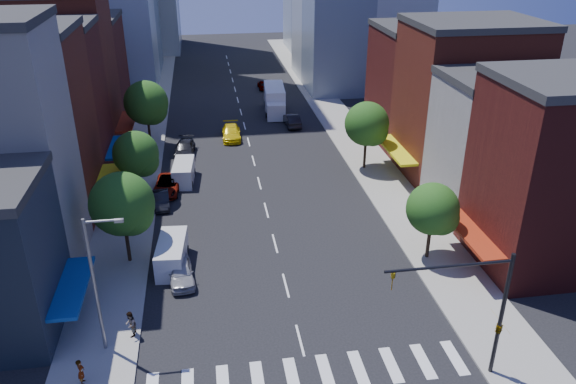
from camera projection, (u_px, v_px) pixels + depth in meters
name	position (u px, v px, depth m)	size (l,w,h in m)	color
ground	(300.00, 340.00, 35.40)	(220.00, 220.00, 0.00)	black
sidewalk_left	(145.00, 136.00, 69.28)	(5.00, 120.00, 0.15)	gray
sidewalk_right	(342.00, 126.00, 72.73)	(5.00, 120.00, 0.15)	gray
crosswalk	(309.00, 374.00, 32.72)	(19.00, 3.00, 0.01)	silver
bldg_left_2	(14.00, 130.00, 47.31)	(12.00, 9.00, 16.00)	maroon
bldg_left_3	(40.00, 107.00, 55.10)	(12.00, 8.00, 15.00)	#4B1512
bldg_left_4	(57.00, 76.00, 62.24)	(12.00, 9.00, 17.00)	maroon
bldg_left_5	(75.00, 73.00, 71.57)	(12.00, 10.00, 13.00)	#4B1512
bldg_right_0	(568.00, 177.00, 41.05)	(12.00, 9.00, 14.00)	#4B1512
bldg_right_1	(507.00, 148.00, 49.06)	(12.00, 8.00, 12.00)	beige
bldg_right_2	(465.00, 102.00, 56.43)	(12.00, 10.00, 15.00)	maroon
bldg_right_3	(427.00, 86.00, 65.77)	(12.00, 10.00, 13.00)	#4B1512
traffic_signal	(492.00, 317.00, 30.96)	(7.24, 2.24, 8.00)	black
streetlight	(97.00, 278.00, 32.38)	(2.25, 0.25, 9.00)	slate
tree_left_near	(124.00, 206.00, 41.46)	(4.80, 4.80, 7.30)	black
tree_left_mid	(138.00, 156.00, 51.41)	(4.20, 4.20, 6.65)	black
tree_left_far	(148.00, 105.00, 63.59)	(5.00, 5.00, 7.75)	black
tree_right_near	(435.00, 211.00, 42.25)	(4.00, 4.00, 6.20)	black
tree_right_far	(368.00, 126.00, 58.00)	(4.60, 4.60, 7.20)	black
parked_car_front	(181.00, 272.00, 41.01)	(1.77, 4.39, 1.50)	#9D9DA1
parked_car_second	(161.00, 199.00, 51.97)	(1.39, 3.99, 1.31)	black
parked_car_third	(167.00, 185.00, 54.62)	(2.40, 5.20, 1.44)	#999999
parked_car_rear	(185.00, 149.00, 63.43)	(2.11, 5.19, 1.50)	black
cargo_van_near	(172.00, 255.00, 42.52)	(2.42, 5.16, 2.14)	silver
cargo_van_far	(184.00, 173.00, 56.64)	(2.27, 4.92, 2.04)	silver
taxi	(231.00, 133.00, 68.20)	(2.19, 5.39, 1.56)	yellow
traffic_car_oncoming	(292.00, 120.00, 72.48)	(1.67, 4.78, 1.58)	black
traffic_car_far	(263.00, 85.00, 88.83)	(1.61, 4.01, 1.36)	#999999
box_truck	(275.00, 101.00, 77.39)	(3.25, 8.90, 3.51)	white
pedestrian_near	(81.00, 372.00, 31.56)	(0.60, 0.39, 1.65)	#999999
pedestrian_far	(130.00, 324.00, 35.21)	(0.85, 0.67, 1.76)	#999999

